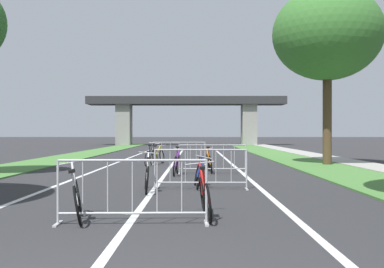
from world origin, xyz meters
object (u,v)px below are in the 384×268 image
object	(u,v)px
crowd_barrier_fourth	(179,153)
bicycle_black_5	(150,157)
bicycle_white_3	(147,177)
bicycle_silver_4	(77,198)
tree_right_pine_far	(327,34)
crowd_barrier_second	(201,169)
crowd_barrier_third	(212,159)
bicycle_yellow_0	(158,156)
crowd_barrier_nearest	(132,192)
bicycle_purple_6	(177,164)
bicycle_orange_1	(209,162)
bicycle_red_7	(205,196)
bicycle_blue_2	(198,174)

from	to	relation	value
crowd_barrier_fourth	bicycle_black_5	bearing A→B (deg)	-158.31
bicycle_white_3	bicycle_silver_4	size ratio (longest dim) A/B	1.05
tree_right_pine_far	crowd_barrier_second	world-z (taller)	tree_right_pine_far
crowd_barrier_third	bicycle_yellow_0	distance (m)	5.60
crowd_barrier_nearest	bicycle_purple_6	xyz separation A→B (m)	(0.36, 8.58, -0.14)
crowd_barrier_fourth	bicycle_yellow_0	world-z (taller)	crowd_barrier_fourth
bicycle_orange_1	bicycle_red_7	xyz separation A→B (m)	(-0.34, -9.02, 0.00)
crowd_barrier_fourth	bicycle_white_3	size ratio (longest dim) A/B	1.42
bicycle_blue_2	bicycle_black_5	distance (m)	8.44
crowd_barrier_nearest	bicycle_white_3	world-z (taller)	crowd_barrier_nearest
bicycle_black_5	bicycle_red_7	distance (m)	12.77
crowd_barrier_fourth	tree_right_pine_far	bearing A→B (deg)	-2.67
crowd_barrier_second	bicycle_silver_4	distance (m)	4.72
crowd_barrier_third	crowd_barrier_fourth	size ratio (longest dim) A/B	1.00
tree_right_pine_far	bicycle_red_7	bearing A→B (deg)	-114.29
crowd_barrier_second	bicycle_black_5	distance (m)	8.87
bicycle_silver_4	bicycle_orange_1	bearing A→B (deg)	61.34
crowd_barrier_second	bicycle_silver_4	size ratio (longest dim) A/B	1.49
crowd_barrier_third	bicycle_blue_2	world-z (taller)	crowd_barrier_third
tree_right_pine_far	bicycle_orange_1	world-z (taller)	tree_right_pine_far
bicycle_purple_6	bicycle_red_7	bearing A→B (deg)	-79.88
bicycle_blue_2	bicycle_orange_1	bearing A→B (deg)	-98.55
bicycle_purple_6	bicycle_red_7	distance (m)	8.05
bicycle_yellow_0	bicycle_silver_4	bearing A→B (deg)	-77.42
bicycle_silver_4	crowd_barrier_third	bearing A→B (deg)	59.93
tree_right_pine_far	crowd_barrier_second	size ratio (longest dim) A/B	3.27
bicycle_red_7	bicycle_black_5	bearing A→B (deg)	95.76
crowd_barrier_fourth	bicycle_silver_4	size ratio (longest dim) A/B	1.50
bicycle_yellow_0	crowd_barrier_nearest	bearing A→B (deg)	-73.46
bicycle_red_7	crowd_barrier_fourth	bearing A→B (deg)	89.86
bicycle_black_5	bicycle_purple_6	bearing A→B (deg)	-63.91
crowd_barrier_nearest	crowd_barrier_second	bearing A→B (deg)	75.84
bicycle_blue_2	bicycle_silver_4	distance (m)	5.08
crowd_barrier_second	crowd_barrier_nearest	bearing A→B (deg)	-104.16
bicycle_white_3	bicycle_black_5	world-z (taller)	bicycle_black_5
bicycle_yellow_0	bicycle_black_5	xyz separation A→B (m)	(-0.29, -1.04, 0.03)
bicycle_red_7	crowd_barrier_second	bearing A→B (deg)	86.29
bicycle_purple_6	crowd_barrier_fourth	bearing A→B (deg)	95.41
crowd_barrier_nearest	crowd_barrier_third	bearing A→B (deg)	79.90
crowd_barrier_second	bicycle_red_7	world-z (taller)	crowd_barrier_second
crowd_barrier_third	bicycle_red_7	bearing A→B (deg)	-92.97
bicycle_white_3	bicycle_red_7	distance (m)	3.75
crowd_barrier_fourth	bicycle_blue_2	bearing A→B (deg)	-84.52
crowd_barrier_second	bicycle_black_5	size ratio (longest dim) A/B	1.48
bicycle_silver_4	bicycle_red_7	distance (m)	2.17
crowd_barrier_nearest	bicycle_yellow_0	size ratio (longest dim) A/B	1.48
crowd_barrier_third	bicycle_black_5	size ratio (longest dim) A/B	1.49
bicycle_purple_6	crowd_barrier_second	bearing A→B (deg)	-74.64
bicycle_silver_4	bicycle_black_5	world-z (taller)	bicycle_black_5
bicycle_blue_2	bicycle_white_3	world-z (taller)	bicycle_white_3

